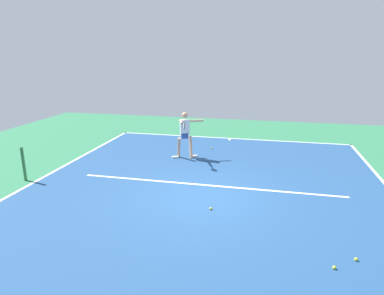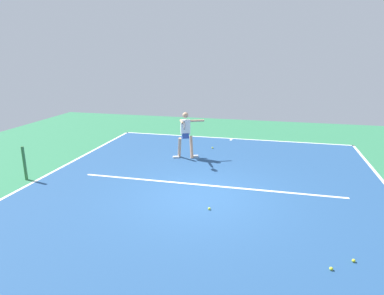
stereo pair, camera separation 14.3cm
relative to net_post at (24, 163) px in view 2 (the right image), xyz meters
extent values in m
plane|color=#2D754C|center=(-5.56, 0.00, -0.54)|extent=(22.86, 22.86, 0.00)
cube|color=navy|center=(-5.56, 0.00, -0.53)|extent=(10.51, 13.58, 0.00)
cube|color=white|center=(-5.56, -6.74, -0.53)|extent=(10.51, 0.10, 0.01)
cube|color=white|center=(-0.35, 0.00, -0.53)|extent=(0.10, 13.58, 0.01)
cube|color=white|center=(-5.56, -0.86, -0.53)|extent=(7.89, 0.10, 0.01)
cube|color=white|center=(-5.56, -6.54, -0.53)|extent=(0.10, 0.30, 0.01)
cylinder|color=#38753D|center=(0.00, 0.00, 0.00)|extent=(0.09, 0.09, 1.07)
cylinder|color=tan|center=(-4.44, -3.49, -0.14)|extent=(0.25, 0.40, 0.83)
cube|color=white|center=(-4.57, -3.54, -0.50)|extent=(0.26, 0.19, 0.07)
cylinder|color=tan|center=(-4.02, -3.31, -0.14)|extent=(0.25, 0.40, 0.83)
cube|color=white|center=(-3.90, -3.26, -0.50)|extent=(0.26, 0.19, 0.07)
cube|color=#2D4799|center=(-4.23, -3.40, 0.32)|extent=(0.31, 0.28, 0.20)
cube|color=white|center=(-4.23, -3.40, 0.65)|extent=(0.38, 0.30, 0.53)
sphere|color=tan|center=(-4.23, -3.40, 1.08)|extent=(0.22, 0.22, 0.22)
cylinder|color=tan|center=(-4.63, -3.57, 0.86)|extent=(0.52, 0.28, 0.08)
cylinder|color=tan|center=(-4.18, -3.09, 0.89)|extent=(0.28, 0.52, 0.08)
cylinder|color=black|center=(-4.33, -2.74, 0.89)|extent=(0.11, 0.21, 0.03)
torus|color=black|center=(-4.42, -2.52, 0.89)|extent=(0.14, 0.28, 0.29)
cylinder|color=silver|center=(-4.42, -2.52, 0.89)|extent=(0.10, 0.23, 0.25)
sphere|color=yellow|center=(-5.00, -4.85, -0.50)|extent=(0.07, 0.07, 0.07)
sphere|color=#CCE033|center=(-8.54, 2.61, -0.50)|extent=(0.07, 0.07, 0.07)
sphere|color=yellow|center=(-8.99, 2.25, -0.50)|extent=(0.07, 0.07, 0.07)
sphere|color=#CCE033|center=(-5.93, 0.73, -0.50)|extent=(0.07, 0.07, 0.07)
camera|label=1|loc=(-7.18, 8.37, 3.26)|focal=31.49mm
camera|label=2|loc=(-7.32, 8.33, 3.26)|focal=31.49mm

